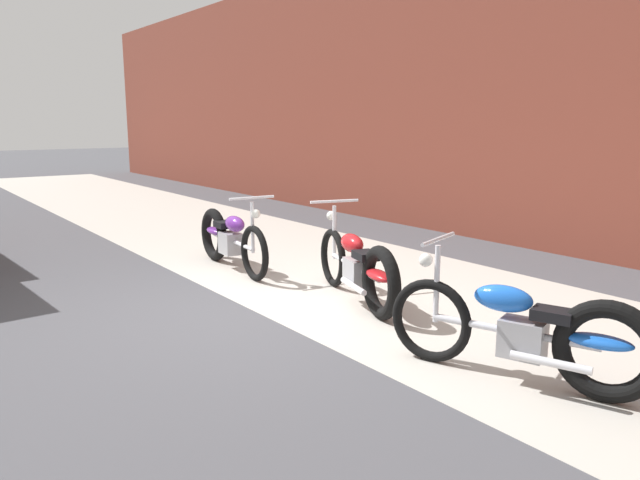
{
  "coord_description": "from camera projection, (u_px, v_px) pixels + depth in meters",
  "views": [
    {
      "loc": [
        5.19,
        -3.0,
        1.91
      ],
      "look_at": [
        0.36,
        0.52,
        0.75
      ],
      "focal_mm": 34.5,
      "sensor_mm": 36.0,
      "label": 1
    }
  ],
  "objects": [
    {
      "name": "brick_building_wall",
      "position": [
        570.0,
        78.0,
        8.75
      ],
      "size": [
        36.0,
        0.5,
        5.02
      ],
      "primitive_type": "cube",
      "color": "brown",
      "rests_on": "ground"
    },
    {
      "name": "motorcycle_red",
      "position": [
        360.0,
        268.0,
        6.42
      ],
      "size": [
        1.95,
        0.8,
        1.03
      ],
      "rotation": [
        0.0,
        0.0,
        2.86
      ],
      "color": "black",
      "rests_on": "ground"
    },
    {
      "name": "sidewalk_slab",
      "position": [
        386.0,
        286.0,
        7.23
      ],
      "size": [
        36.0,
        3.5,
        0.01
      ],
      "primitive_type": "cube",
      "color": "#B2ADA3",
      "rests_on": "ground"
    },
    {
      "name": "motorcycle_purple",
      "position": [
        228.0,
        238.0,
        8.09
      ],
      "size": [
        2.01,
        0.58,
        1.03
      ],
      "rotation": [
        0.0,
        0.0,
        -0.08
      ],
      "color": "black",
      "rests_on": "ground"
    },
    {
      "name": "motorcycle_blue",
      "position": [
        534.0,
        333.0,
        4.45
      ],
      "size": [
        1.92,
        0.88,
        1.03
      ],
      "rotation": [
        0.0,
        0.0,
        3.48
      ],
      "color": "black",
      "rests_on": "ground"
    },
    {
      "name": "ground_plane",
      "position": [
        258.0,
        313.0,
        6.22
      ],
      "size": [
        80.0,
        80.0,
        0.0
      ],
      "primitive_type": "plane",
      "color": "#47474C"
    }
  ]
}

